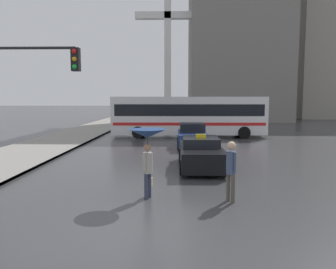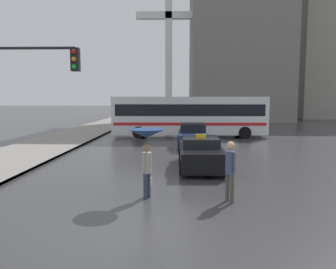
{
  "view_description": "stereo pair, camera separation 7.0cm",
  "coord_description": "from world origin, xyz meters",
  "px_view_note": "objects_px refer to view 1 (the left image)",
  "views": [
    {
      "loc": [
        0.99,
        -7.16,
        3.07
      ],
      "look_at": [
        0.63,
        8.3,
        1.4
      ],
      "focal_mm": 35.0,
      "sensor_mm": 36.0,
      "label": 1
    },
    {
      "loc": [
        1.06,
        -7.16,
        3.07
      ],
      "look_at": [
        0.63,
        8.3,
        1.4
      ],
      "focal_mm": 35.0,
      "sensor_mm": 36.0,
      "label": 2
    }
  ],
  "objects_px": {
    "pedestrian_with_umbrella": "(148,141)",
    "pedestrian_man": "(231,166)",
    "taxi": "(201,153)",
    "sedan_red": "(192,136)",
    "monument_cross": "(168,39)",
    "traffic_light": "(25,84)",
    "city_bus": "(188,115)"
  },
  "relations": [
    {
      "from": "sedan_red",
      "to": "pedestrian_with_umbrella",
      "type": "relative_size",
      "value": 2.03
    },
    {
      "from": "traffic_light",
      "to": "taxi",
      "type": "bearing_deg",
      "value": 24.75
    },
    {
      "from": "city_bus",
      "to": "traffic_light",
      "type": "relative_size",
      "value": 2.39
    },
    {
      "from": "pedestrian_man",
      "to": "sedan_red",
      "type": "bearing_deg",
      "value": 153.92
    },
    {
      "from": "taxi",
      "to": "traffic_light",
      "type": "height_order",
      "value": "traffic_light"
    },
    {
      "from": "pedestrian_with_umbrella",
      "to": "pedestrian_man",
      "type": "relative_size",
      "value": 1.18
    },
    {
      "from": "sedan_red",
      "to": "pedestrian_man",
      "type": "bearing_deg",
      "value": 92.84
    },
    {
      "from": "traffic_light",
      "to": "sedan_red",
      "type": "bearing_deg",
      "value": 56.29
    },
    {
      "from": "taxi",
      "to": "pedestrian_with_umbrella",
      "type": "distance_m",
      "value": 5.13
    },
    {
      "from": "monument_cross",
      "to": "city_bus",
      "type": "bearing_deg",
      "value": -83.39
    },
    {
      "from": "taxi",
      "to": "traffic_light",
      "type": "bearing_deg",
      "value": 24.75
    },
    {
      "from": "traffic_light",
      "to": "monument_cross",
      "type": "relative_size",
      "value": 0.26
    },
    {
      "from": "taxi",
      "to": "sedan_red",
      "type": "distance_m",
      "value": 6.63
    },
    {
      "from": "pedestrian_with_umbrella",
      "to": "monument_cross",
      "type": "xyz_separation_m",
      "value": [
        -0.22,
        35.18,
        9.39
      ]
    },
    {
      "from": "pedestrian_man",
      "to": "taxi",
      "type": "bearing_deg",
      "value": 157.25
    },
    {
      "from": "city_bus",
      "to": "traffic_light",
      "type": "bearing_deg",
      "value": -23.23
    },
    {
      "from": "pedestrian_man",
      "to": "traffic_light",
      "type": "height_order",
      "value": "traffic_light"
    },
    {
      "from": "pedestrian_with_umbrella",
      "to": "monument_cross",
      "type": "relative_size",
      "value": 0.11
    },
    {
      "from": "traffic_light",
      "to": "city_bus",
      "type": "bearing_deg",
      "value": 67.18
    },
    {
      "from": "pedestrian_with_umbrella",
      "to": "traffic_light",
      "type": "height_order",
      "value": "traffic_light"
    },
    {
      "from": "taxi",
      "to": "pedestrian_man",
      "type": "distance_m",
      "value": 4.94
    },
    {
      "from": "sedan_red",
      "to": "monument_cross",
      "type": "distance_m",
      "value": 26.23
    },
    {
      "from": "pedestrian_with_umbrella",
      "to": "pedestrian_man",
      "type": "xyz_separation_m",
      "value": [
        2.51,
        -0.29,
        -0.7
      ]
    },
    {
      "from": "pedestrian_with_umbrella",
      "to": "pedestrian_man",
      "type": "bearing_deg",
      "value": -74.53
    },
    {
      "from": "pedestrian_with_umbrella",
      "to": "city_bus",
      "type": "bearing_deg",
      "value": 15.57
    },
    {
      "from": "city_bus",
      "to": "traffic_light",
      "type": "xyz_separation_m",
      "value": [
        -6.38,
        -15.16,
        1.78
      ]
    },
    {
      "from": "pedestrian_man",
      "to": "city_bus",
      "type": "bearing_deg",
      "value": 153.09
    },
    {
      "from": "taxi",
      "to": "traffic_light",
      "type": "relative_size",
      "value": 0.87
    },
    {
      "from": "pedestrian_man",
      "to": "traffic_light",
      "type": "xyz_separation_m",
      "value": [
        -6.98,
        1.92,
        2.51
      ]
    },
    {
      "from": "sedan_red",
      "to": "pedestrian_with_umbrella",
      "type": "height_order",
      "value": "pedestrian_with_umbrella"
    },
    {
      "from": "sedan_red",
      "to": "pedestrian_with_umbrella",
      "type": "distance_m",
      "value": 11.45
    },
    {
      "from": "city_bus",
      "to": "pedestrian_man",
      "type": "distance_m",
      "value": 17.1
    }
  ]
}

